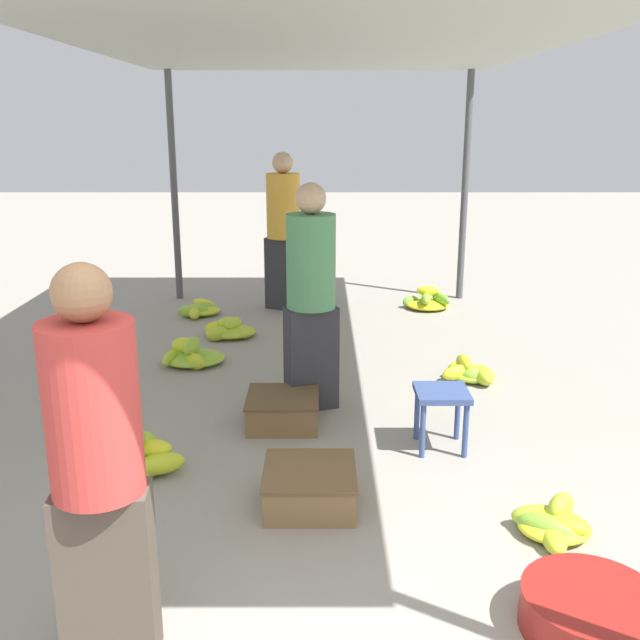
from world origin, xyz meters
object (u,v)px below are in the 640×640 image
(stool, at_px, (443,402))
(banana_pile_right_0, at_px, (428,302))
(vendor_foreground, at_px, (99,469))
(banana_pile_left_3, at_px, (200,310))
(shopper_walking_mid, at_px, (312,295))
(basin_black, at_px, (592,613))
(banana_pile_right_2, at_px, (471,373))
(banana_pile_right_1, at_px, (553,524))
(shopper_walking_far, at_px, (284,229))
(crate_near, at_px, (284,410))
(banana_pile_left_2, at_px, (190,355))
(crate_mid, at_px, (311,487))
(banana_pile_left_0, at_px, (230,330))
(banana_pile_left_1, at_px, (142,455))

(stool, relative_size, banana_pile_right_0, 0.72)
(vendor_foreground, height_order, banana_pile_right_0, vendor_foreground)
(banana_pile_left_3, height_order, shopper_walking_mid, shopper_walking_mid)
(basin_black, height_order, banana_pile_right_2, banana_pile_right_2)
(basin_black, xyz_separation_m, banana_pile_right_0, (0.08, 5.34, -0.00))
(banana_pile_left_3, relative_size, banana_pile_right_1, 1.46)
(shopper_walking_mid, relative_size, shopper_walking_far, 0.95)
(vendor_foreground, bearing_deg, basin_black, 4.62)
(crate_near, bearing_deg, banana_pile_right_0, 65.27)
(shopper_walking_mid, height_order, shopper_walking_far, shopper_walking_far)
(banana_pile_right_0, height_order, banana_pile_right_2, banana_pile_right_0)
(vendor_foreground, height_order, shopper_walking_mid, shopper_walking_mid)
(shopper_walking_mid, bearing_deg, stool, -39.47)
(stool, relative_size, banana_pile_left_2, 0.70)
(banana_pile_left_3, xyz_separation_m, crate_mid, (1.28, -4.03, 0.05))
(banana_pile_left_0, distance_m, crate_near, 2.23)
(banana_pile_right_1, bearing_deg, stool, 111.81)
(banana_pile_right_1, distance_m, shopper_walking_mid, 2.29)
(banana_pile_left_3, distance_m, banana_pile_right_1, 5.03)
(vendor_foreground, xyz_separation_m, banana_pile_left_1, (-0.27, 1.57, -0.73))
(banana_pile_right_0, height_order, shopper_walking_far, shopper_walking_far)
(banana_pile_right_1, bearing_deg, banana_pile_left_0, 120.76)
(banana_pile_left_1, bearing_deg, banana_pile_left_2, 91.95)
(vendor_foreground, distance_m, banana_pile_left_2, 3.68)
(banana_pile_left_0, xyz_separation_m, banana_pile_left_2, (-0.25, -0.83, 0.01))
(crate_mid, bearing_deg, shopper_walking_mid, 90.29)
(banana_pile_right_2, distance_m, crate_near, 1.73)
(banana_pile_left_2, xyz_separation_m, banana_pile_right_0, (2.38, 1.92, 0.01))
(banana_pile_left_1, distance_m, banana_pile_left_3, 3.65)
(banana_pile_left_2, bearing_deg, banana_pile_right_2, -10.30)
(shopper_walking_far, bearing_deg, banana_pile_right_0, -1.04)
(banana_pile_right_0, relative_size, shopper_walking_mid, 0.34)
(basin_black, xyz_separation_m, crate_near, (-1.40, 2.13, 0.02))
(basin_black, relative_size, banana_pile_left_3, 0.99)
(banana_pile_right_2, height_order, shopper_walking_far, shopper_walking_far)
(basin_black, xyz_separation_m, crate_mid, (-1.20, 1.03, 0.02))
(banana_pile_left_3, xyz_separation_m, crate_near, (1.07, -2.92, 0.04))
(basin_black, height_order, shopper_walking_mid, shopper_walking_mid)
(crate_near, distance_m, crate_mid, 1.12)
(banana_pile_left_3, relative_size, crate_near, 1.18)
(banana_pile_left_1, xyz_separation_m, shopper_walking_far, (0.68, 3.96, 0.80))
(banana_pile_left_3, xyz_separation_m, shopper_walking_mid, (1.27, -2.60, 0.80))
(banana_pile_left_0, distance_m, shopper_walking_far, 1.48)
(banana_pile_left_0, relative_size, banana_pile_right_0, 0.97)
(banana_pile_right_2, bearing_deg, banana_pile_left_3, 141.32)
(banana_pile_left_3, bearing_deg, shopper_walking_mid, -64.00)
(banana_pile_left_2, bearing_deg, crate_near, -55.35)
(vendor_foreground, relative_size, banana_pile_right_1, 3.95)
(banana_pile_right_1, xyz_separation_m, crate_mid, (-1.26, 0.31, 0.04))
(stool, bearing_deg, banana_pile_left_3, 122.70)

